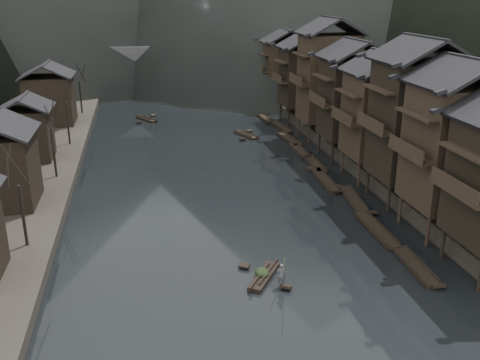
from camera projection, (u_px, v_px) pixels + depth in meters
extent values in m
plane|color=black|center=(245.00, 242.00, 43.65)|extent=(300.00, 300.00, 0.00)
cube|color=#2D2823|center=(409.00, 111.00, 86.51)|extent=(40.00, 200.00, 1.80)
cylinder|color=black|center=(443.00, 243.00, 40.53)|extent=(0.30, 0.30, 2.90)
cylinder|color=black|center=(476.00, 240.00, 41.02)|extent=(0.30, 0.30, 2.90)
cube|color=black|center=(459.00, 192.00, 36.43)|extent=(1.20, 5.70, 0.25)
cylinder|color=black|center=(428.00, 231.00, 42.57)|extent=(0.30, 0.30, 2.90)
cylinder|color=black|center=(400.00, 208.00, 47.01)|extent=(0.30, 0.30, 2.90)
cylinder|color=black|center=(459.00, 228.00, 43.05)|extent=(0.30, 0.30, 2.90)
cylinder|color=black|center=(429.00, 206.00, 47.49)|extent=(0.30, 0.30, 2.90)
cube|color=black|center=(457.00, 146.00, 43.24)|extent=(7.00, 6.00, 9.82)
cube|color=black|center=(411.00, 155.00, 42.71)|extent=(1.20, 5.70, 0.25)
cylinder|color=black|center=(389.00, 199.00, 49.04)|extent=(0.30, 0.30, 2.90)
cylinder|color=black|center=(368.00, 182.00, 53.48)|extent=(0.30, 0.30, 2.90)
cylinder|color=black|center=(417.00, 197.00, 49.53)|extent=(0.30, 0.30, 2.90)
cylinder|color=black|center=(393.00, 180.00, 53.97)|extent=(0.30, 0.30, 2.90)
cube|color=black|center=(415.00, 120.00, 49.55)|extent=(7.00, 6.00, 10.80)
cube|color=black|center=(375.00, 128.00, 49.03)|extent=(1.20, 5.70, 0.25)
cylinder|color=black|center=(359.00, 175.00, 55.52)|extent=(0.30, 0.30, 2.90)
cylinder|color=black|center=(342.00, 161.00, 59.96)|extent=(0.30, 0.30, 2.90)
cylinder|color=black|center=(384.00, 173.00, 56.00)|extent=(0.30, 0.30, 2.90)
cylinder|color=black|center=(365.00, 160.00, 60.44)|extent=(0.30, 0.30, 2.90)
cube|color=black|center=(382.00, 115.00, 56.38)|extent=(7.00, 6.00, 8.75)
cube|color=black|center=(346.00, 121.00, 55.82)|extent=(1.20, 5.70, 0.25)
cylinder|color=black|center=(332.00, 153.00, 62.92)|extent=(0.30, 0.30, 2.90)
cylinder|color=black|center=(319.00, 142.00, 67.36)|extent=(0.30, 0.30, 2.90)
cylinder|color=black|center=(354.00, 152.00, 63.40)|extent=(0.30, 0.30, 2.90)
cylinder|color=black|center=(340.00, 141.00, 67.84)|extent=(0.30, 0.30, 2.90)
cube|color=black|center=(353.00, 98.00, 63.68)|extent=(7.00, 6.00, 9.29)
cube|color=black|center=(321.00, 103.00, 63.14)|extent=(1.20, 5.70, 0.25)
cylinder|color=black|center=(309.00, 134.00, 71.25)|extent=(0.30, 0.30, 2.90)
cylinder|color=black|center=(299.00, 125.00, 75.69)|extent=(0.30, 0.30, 2.90)
cylinder|color=black|center=(329.00, 133.00, 71.73)|extent=(0.30, 0.30, 2.90)
cylinder|color=black|center=(317.00, 125.00, 76.17)|extent=(0.30, 0.30, 2.90)
cube|color=black|center=(328.00, 78.00, 71.67)|extent=(7.00, 6.00, 11.33)
cube|color=black|center=(299.00, 83.00, 71.15)|extent=(1.20, 5.70, 0.25)
cylinder|color=black|center=(289.00, 117.00, 80.50)|extent=(0.30, 0.30, 2.90)
cylinder|color=black|center=(281.00, 111.00, 84.94)|extent=(0.30, 0.30, 2.90)
cylinder|color=black|center=(306.00, 116.00, 80.98)|extent=(0.30, 0.30, 2.90)
cylinder|color=black|center=(297.00, 110.00, 85.42)|extent=(0.30, 0.30, 2.90)
cube|color=black|center=(305.00, 77.00, 81.38)|extent=(7.00, 6.00, 8.60)
cube|color=black|center=(280.00, 80.00, 80.82)|extent=(1.20, 5.70, 0.25)
cylinder|color=black|center=(270.00, 102.00, 91.60)|extent=(0.30, 0.30, 2.90)
cylinder|color=black|center=(263.00, 97.00, 96.04)|extent=(0.30, 0.30, 2.90)
cylinder|color=black|center=(285.00, 101.00, 92.08)|extent=(0.30, 0.30, 2.90)
cylinder|color=black|center=(278.00, 96.00, 96.52)|extent=(0.30, 0.30, 2.90)
cube|color=black|center=(284.00, 67.00, 92.52)|extent=(7.00, 6.00, 8.38)
cube|color=black|center=(262.00, 70.00, 91.95)|extent=(1.20, 5.70, 0.25)
cube|color=black|center=(28.00, 132.00, 60.87)|extent=(5.00, 5.00, 5.80)
cube|color=black|center=(50.00, 98.00, 77.35)|extent=(6.50, 6.50, 6.80)
cylinder|color=black|center=(22.00, 213.00, 40.15)|extent=(0.24, 0.24, 4.89)
cylinder|color=black|center=(52.00, 150.00, 55.09)|extent=(0.24, 0.24, 5.22)
cylinder|color=black|center=(66.00, 121.00, 67.05)|extent=(0.24, 0.24, 5.42)
cylinder|color=black|center=(80.00, 96.00, 84.08)|extent=(0.24, 0.24, 4.96)
cube|color=black|center=(415.00, 266.00, 39.57)|extent=(1.36, 6.10, 0.30)
cube|color=black|center=(415.00, 264.00, 39.50)|extent=(1.41, 5.98, 0.10)
cube|color=black|center=(396.00, 247.00, 42.18)|extent=(0.97, 0.79, 0.33)
cube|color=black|center=(437.00, 284.00, 36.85)|extent=(0.97, 0.79, 0.33)
cube|color=black|center=(377.00, 230.00, 45.40)|extent=(1.17, 6.84, 0.30)
cube|color=black|center=(377.00, 229.00, 45.34)|extent=(1.22, 6.70, 0.10)
cube|color=black|center=(361.00, 214.00, 48.38)|extent=(0.94, 0.85, 0.35)
cube|color=black|center=(395.00, 246.00, 42.33)|extent=(0.94, 0.85, 0.35)
cube|color=black|center=(353.00, 200.00, 52.06)|extent=(1.95, 7.34, 0.30)
cube|color=black|center=(353.00, 198.00, 52.00)|extent=(1.99, 7.20, 0.10)
cube|color=black|center=(337.00, 186.00, 55.14)|extent=(1.03, 0.99, 0.36)
cube|color=black|center=(372.00, 212.00, 48.89)|extent=(1.03, 0.99, 0.36)
cube|color=black|center=(324.00, 180.00, 57.48)|extent=(1.51, 7.65, 0.30)
cube|color=black|center=(324.00, 178.00, 57.42)|extent=(1.56, 7.50, 0.10)
cube|color=black|center=(312.00, 168.00, 60.77)|extent=(0.98, 0.98, 0.37)
cube|color=black|center=(338.00, 190.00, 54.10)|extent=(0.98, 0.98, 0.37)
cube|color=black|center=(314.00, 164.00, 62.66)|extent=(1.34, 6.22, 0.30)
cube|color=black|center=(314.00, 163.00, 62.60)|extent=(1.39, 6.10, 0.10)
cube|color=black|center=(306.00, 156.00, 65.34)|extent=(0.96, 0.80, 0.33)
cube|color=black|center=(324.00, 171.00, 59.89)|extent=(0.96, 0.80, 0.33)
cube|color=black|center=(299.00, 151.00, 67.72)|extent=(1.16, 6.13, 0.30)
cube|color=black|center=(299.00, 150.00, 67.66)|extent=(1.21, 6.01, 0.10)
cube|color=black|center=(292.00, 144.00, 70.38)|extent=(0.94, 0.76, 0.33)
cube|color=black|center=(306.00, 157.00, 64.96)|extent=(0.94, 0.76, 0.33)
cube|color=black|center=(289.00, 139.00, 72.92)|extent=(1.88, 6.99, 0.30)
cube|color=black|center=(289.00, 138.00, 72.86)|extent=(1.92, 6.86, 0.10)
cube|color=black|center=(285.00, 132.00, 75.99)|extent=(1.03, 0.95, 0.35)
cube|color=black|center=(293.00, 145.00, 69.76)|extent=(1.03, 0.95, 0.35)
cube|color=black|center=(280.00, 127.00, 79.56)|extent=(1.63, 7.65, 0.30)
cube|color=black|center=(281.00, 126.00, 79.50)|extent=(1.68, 7.51, 0.10)
cube|color=black|center=(276.00, 120.00, 82.92)|extent=(1.00, 0.99, 0.37)
cube|color=black|center=(285.00, 132.00, 76.10)|extent=(1.00, 0.99, 0.37)
cube|color=black|center=(265.00, 118.00, 84.77)|extent=(1.34, 5.98, 0.30)
cube|color=black|center=(265.00, 117.00, 84.71)|extent=(1.39, 5.87, 0.10)
cube|color=black|center=(262.00, 114.00, 87.38)|extent=(0.96, 0.77, 0.32)
cube|color=black|center=(268.00, 122.00, 82.06)|extent=(0.96, 0.77, 0.32)
cube|color=black|center=(264.00, 112.00, 89.50)|extent=(1.85, 5.92, 0.30)
cube|color=black|center=(264.00, 111.00, 89.44)|extent=(1.89, 5.81, 0.10)
cube|color=black|center=(263.00, 107.00, 92.08)|extent=(1.02, 0.84, 0.32)
cube|color=black|center=(266.00, 115.00, 86.82)|extent=(1.02, 0.84, 0.32)
cube|color=black|center=(249.00, 104.00, 95.40)|extent=(1.27, 6.81, 0.30)
cube|color=black|center=(249.00, 103.00, 95.34)|extent=(1.33, 6.68, 0.10)
cube|color=black|center=(245.00, 100.00, 98.35)|extent=(0.96, 0.86, 0.35)
cube|color=black|center=(253.00, 107.00, 92.36)|extent=(0.96, 0.86, 0.35)
cube|color=black|center=(246.00, 135.00, 75.06)|extent=(2.83, 4.73, 0.30)
cube|color=black|center=(246.00, 134.00, 75.00)|extent=(2.84, 4.66, 0.10)
cube|color=black|center=(249.00, 130.00, 77.09)|extent=(1.02, 0.89, 0.29)
cube|color=black|center=(242.00, 138.00, 72.93)|extent=(1.02, 0.89, 0.29)
cube|color=black|center=(146.00, 119.00, 84.44)|extent=(3.30, 4.91, 0.30)
cube|color=black|center=(146.00, 118.00, 84.38)|extent=(3.30, 4.85, 0.10)
cube|color=black|center=(153.00, 115.00, 86.57)|extent=(1.05, 0.96, 0.30)
cube|color=black|center=(139.00, 122.00, 82.22)|extent=(1.05, 0.96, 0.30)
cube|color=black|center=(198.00, 101.00, 98.41)|extent=(2.42, 5.06, 0.30)
cube|color=black|center=(198.00, 100.00, 98.35)|extent=(2.44, 4.98, 0.10)
cube|color=black|center=(200.00, 97.00, 100.60)|extent=(1.00, 0.84, 0.30)
cube|color=black|center=(195.00, 102.00, 96.12)|extent=(1.00, 0.84, 0.30)
cube|color=black|center=(169.00, 94.00, 104.46)|extent=(4.05, 4.78, 0.30)
cube|color=black|center=(168.00, 93.00, 104.40)|extent=(4.02, 4.73, 0.10)
cube|color=black|center=(160.00, 92.00, 105.98)|extent=(1.07, 1.04, 0.31)
cube|color=black|center=(177.00, 95.00, 102.84)|extent=(1.07, 1.04, 0.31)
cube|color=#4C4C4F|center=(176.00, 54.00, 107.83)|extent=(40.00, 6.00, 1.60)
cube|color=#4C4C4F|center=(176.00, 49.00, 104.90)|extent=(40.00, 0.50, 1.00)
cube|color=#4C4C4F|center=(174.00, 46.00, 109.89)|extent=(40.00, 0.50, 1.00)
cube|color=#4C4C4F|center=(106.00, 76.00, 106.72)|extent=(3.20, 6.00, 6.40)
cube|color=#4C4C4F|center=(154.00, 74.00, 108.39)|extent=(3.20, 6.00, 6.40)
cube|color=#4C4C4F|center=(198.00, 73.00, 109.97)|extent=(3.20, 6.00, 6.40)
cube|color=#4C4C4F|center=(243.00, 72.00, 111.64)|extent=(3.20, 6.00, 6.40)
cube|color=black|center=(264.00, 277.00, 38.11)|extent=(3.10, 4.07, 0.30)
cube|color=black|center=(264.00, 274.00, 38.05)|extent=(3.09, 4.03, 0.10)
cube|color=black|center=(244.00, 265.00, 39.45)|extent=(0.95, 0.88, 0.28)
cube|color=black|center=(286.00, 286.00, 36.67)|extent=(0.95, 0.88, 0.28)
ellipsoid|color=black|center=(262.00, 268.00, 38.06)|extent=(1.02, 1.33, 0.61)
imported|color=#5B5B5E|center=(281.00, 271.00, 36.65)|extent=(0.65, 0.49, 1.61)
cylinder|color=#8C7A51|center=(285.00, 238.00, 35.84)|extent=(0.90, 2.90, 3.41)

